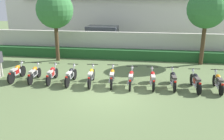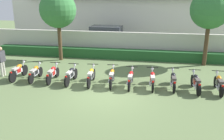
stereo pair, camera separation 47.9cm
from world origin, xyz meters
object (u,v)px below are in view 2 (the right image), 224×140
object	(u,v)px
motorcycle_in_row_3	(71,75)
inspector_person	(1,59)
motorcycle_in_row_9	(196,82)
motorcycle_in_row_10	(219,83)
motorcycle_in_row_5	(112,77)
parked_car	(108,37)
tree_near_inspector	(58,10)
motorcycle_in_row_4	(91,76)
motorcycle_in_row_7	(152,79)
motorcycle_in_row_1	(35,73)
motorcycle_in_row_0	(18,71)
motorcycle_in_row_6	(131,78)
motorcycle_in_row_8	(173,80)
motorcycle_in_row_2	(53,73)
tree_far_side	(210,9)

from	to	relation	value
motorcycle_in_row_3	inspector_person	distance (m)	4.36
motorcycle_in_row_9	motorcycle_in_row_10	world-z (taller)	motorcycle_in_row_9
motorcycle_in_row_10	motorcycle_in_row_5	bearing A→B (deg)	90.37
parked_car	tree_near_inspector	bearing A→B (deg)	-114.42
motorcycle_in_row_4	motorcycle_in_row_7	bearing A→B (deg)	-92.72
motorcycle_in_row_1	motorcycle_in_row_10	bearing A→B (deg)	-93.50
motorcycle_in_row_1	motorcycle_in_row_4	distance (m)	3.20
motorcycle_in_row_0	motorcycle_in_row_3	distance (m)	3.13
parked_car	motorcycle_in_row_7	bearing A→B (deg)	-63.13
parked_car	motorcycle_in_row_1	bearing A→B (deg)	-100.95
motorcycle_in_row_6	motorcycle_in_row_8	distance (m)	2.15
motorcycle_in_row_1	motorcycle_in_row_3	world-z (taller)	motorcycle_in_row_3
motorcycle_in_row_2	motorcycle_in_row_6	distance (m)	4.30
motorcycle_in_row_4	motorcycle_in_row_5	size ratio (longest dim) A/B	1.01
tree_far_side	motorcycle_in_row_6	size ratio (longest dim) A/B	2.57
tree_near_inspector	motorcycle_in_row_4	world-z (taller)	tree_near_inspector
motorcycle_in_row_10	inspector_person	xyz separation A→B (m)	(-11.82, 0.37, 0.59)
motorcycle_in_row_9	inspector_person	distance (m)	10.76
motorcycle_in_row_7	motorcycle_in_row_2	bearing A→B (deg)	86.61
motorcycle_in_row_1	motorcycle_in_row_10	world-z (taller)	motorcycle_in_row_10
motorcycle_in_row_3	tree_far_side	bearing A→B (deg)	-56.89
tree_far_side	inspector_person	bearing A→B (deg)	-159.84
motorcycle_in_row_6	motorcycle_in_row_10	distance (m)	4.31
motorcycle_in_row_8	inspector_person	bearing A→B (deg)	87.18
tree_far_side	motorcycle_in_row_0	xyz separation A→B (m)	(-10.79, -4.71, -3.20)
motorcycle_in_row_7	motorcycle_in_row_8	world-z (taller)	motorcycle_in_row_7
motorcycle_in_row_1	motorcycle_in_row_3	xyz separation A→B (m)	(2.09, -0.08, 0.01)
motorcycle_in_row_2	motorcycle_in_row_7	size ratio (longest dim) A/B	1.00
tree_near_inspector	motorcycle_in_row_10	size ratio (longest dim) A/B	2.58
motorcycle_in_row_9	inspector_person	size ratio (longest dim) A/B	1.09
motorcycle_in_row_3	motorcycle_in_row_0	bearing A→B (deg)	89.15
motorcycle_in_row_0	motorcycle_in_row_8	distance (m)	8.48
motorcycle_in_row_1	tree_far_side	bearing A→B (deg)	-67.45
motorcycle_in_row_4	motorcycle_in_row_1	bearing A→B (deg)	85.28
motorcycle_in_row_5	parked_car	bearing A→B (deg)	8.20
motorcycle_in_row_1	motorcycle_in_row_10	size ratio (longest dim) A/B	0.96
motorcycle_in_row_3	motorcycle_in_row_9	size ratio (longest dim) A/B	0.99
tree_far_side	motorcycle_in_row_8	size ratio (longest dim) A/B	2.64
motorcycle_in_row_8	motorcycle_in_row_5	bearing A→B (deg)	89.97
motorcycle_in_row_5	motorcycle_in_row_1	bearing A→B (deg)	86.02
parked_car	motorcycle_in_row_2	bearing A→B (deg)	-94.98
motorcycle_in_row_4	motorcycle_in_row_10	bearing A→B (deg)	-93.54
motorcycle_in_row_0	motorcycle_in_row_5	size ratio (longest dim) A/B	0.97
motorcycle_in_row_2	motorcycle_in_row_9	size ratio (longest dim) A/B	0.99
parked_car	motorcycle_in_row_0	bearing A→B (deg)	-106.85
motorcycle_in_row_10	motorcycle_in_row_6	bearing A→B (deg)	91.09
motorcycle_in_row_8	motorcycle_in_row_9	size ratio (longest dim) A/B	0.99
parked_car	motorcycle_in_row_2	xyz separation A→B (m)	(-1.29, -9.25, -0.50)
parked_car	motorcycle_in_row_8	world-z (taller)	parked_car
motorcycle_in_row_0	motorcycle_in_row_9	world-z (taller)	motorcycle_in_row_0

